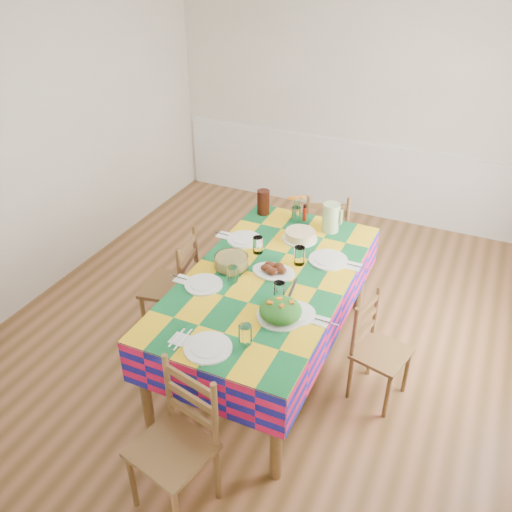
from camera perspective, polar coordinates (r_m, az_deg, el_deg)
The scene contains 22 objects.
room at distance 4.32m, azimuth 1.74°, elevation 7.04°, with size 4.58×5.08×2.78m.
wainscot at distance 6.84m, azimuth 9.93°, elevation 8.41°, with size 4.41×0.06×0.92m.
dining_table at distance 4.19m, azimuth 1.32°, elevation -3.26°, with size 1.18×2.20×0.86m.
setting_near_head at distance 3.49m, azimuth -3.77°, elevation -9.10°, with size 0.50×0.34×0.15m.
setting_left_near at distance 4.04m, azimuth -4.52°, elevation -2.61°, with size 0.52×0.31×0.14m.
setting_left_far at distance 4.52m, azimuth -0.82°, elevation 1.58°, with size 0.54×0.32×0.14m.
setting_right_near at distance 3.80m, azimuth 3.62°, elevation -5.18°, with size 0.53×0.31×0.14m.
setting_right_far at distance 4.31m, azimuth 6.63°, elevation -0.25°, with size 0.59×0.34×0.15m.
meat_platter at distance 4.16m, azimuth 1.87°, elevation -1.45°, with size 0.34×0.24×0.07m.
salad_platter at distance 3.71m, azimuth 2.61°, elevation -5.79°, with size 0.33×0.33×0.14m.
pasta_bowl at distance 4.22m, azimuth -2.61°, elevation -0.60°, with size 0.27×0.27×0.10m.
cake at distance 4.60m, azimuth 4.66°, elevation 2.17°, with size 0.30×0.30×0.08m.
serving_utensils at distance 3.98m, azimuth 3.31°, elevation -3.69°, with size 0.15×0.34×0.01m.
flower_vase at distance 4.85m, azimuth 4.25°, elevation 4.82°, with size 0.16×0.14×0.26m.
hot_sauce at distance 4.88m, azimuth 5.15°, elevation 4.57°, with size 0.04×0.04×0.16m, color #AF220E.
green_pitcher at distance 4.72m, azimuth 7.90°, elevation 4.04°, with size 0.15×0.15×0.25m, color #B2CF92.
tea_pitcher at distance 4.97m, azimuth 0.77°, elevation 5.69°, with size 0.11×0.11×0.23m, color black.
name_card at distance 3.40m, azimuth -6.15°, elevation -11.05°, with size 0.08×0.03×0.02m, color white.
chair_near at distance 3.47m, azimuth -8.30°, elevation -19.07°, with size 0.53×0.51×1.00m.
chair_far at distance 5.44m, azimuth 7.29°, elevation 2.09°, with size 0.54×0.53×0.98m.
chair_left at distance 4.70m, azimuth -8.59°, elevation -3.20°, with size 0.50×0.51×1.00m.
chair_right at distance 4.21m, azimuth 12.61°, elevation -9.72°, with size 0.44×0.46×0.87m.
Camera 1 is at (1.51, -3.61, 3.18)m, focal length 38.00 mm.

